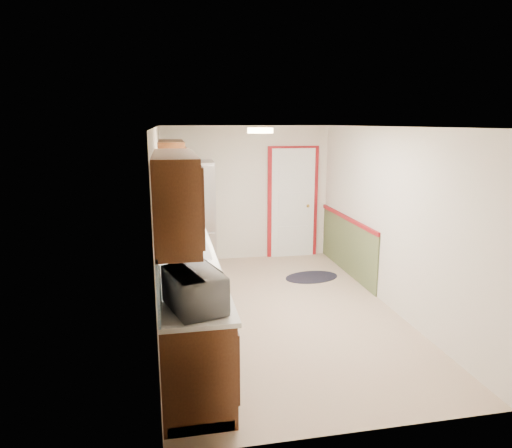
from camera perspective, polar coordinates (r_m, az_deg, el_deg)
name	(u,v)px	position (r m, az deg, el deg)	size (l,w,h in m)	color
room_shell	(280,223)	(5.83, 3.02, 0.16)	(3.20, 5.20, 2.52)	tan
kitchen_run	(184,264)	(5.48, -8.95, -4.99)	(0.63, 4.00, 2.20)	#3B1C0D
back_wall_trim	(304,211)	(8.24, 6.02, 1.57)	(1.12, 2.30, 2.08)	maroon
ceiling_fixture	(260,130)	(5.43, 0.55, 11.62)	(0.30, 0.30, 0.06)	#FFD88C
microwave	(195,286)	(3.81, -7.63, -7.68)	(0.59, 0.32, 0.40)	white
refrigerator	(192,216)	(7.73, -8.05, 1.00)	(0.77, 0.77, 1.83)	#B7B7BC
rug	(312,277)	(7.48, 6.97, -6.60)	(0.88, 0.57, 0.01)	black
cooktop	(184,232)	(6.45, -8.95, -1.03)	(0.53, 0.63, 0.02)	black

